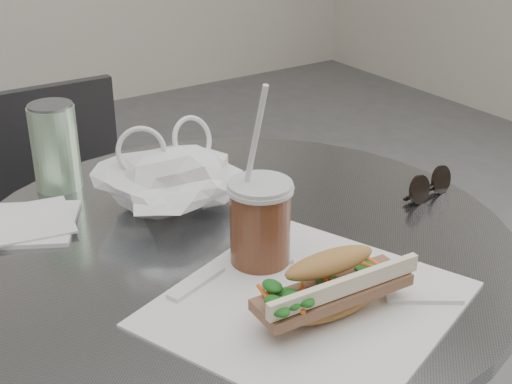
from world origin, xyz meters
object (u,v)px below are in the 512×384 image
iced_coffee (260,222)px  sunglasses (429,187)px  chair_far (84,286)px  drink_can (55,147)px  banh_mi (331,286)px

iced_coffee → sunglasses: 0.33m
chair_far → sunglasses: size_ratio=7.63×
sunglasses → chair_far: bearing=108.9°
iced_coffee → sunglasses: iced_coffee is taller
chair_far → iced_coffee: iced_coffee is taller
chair_far → drink_can: 0.57m
iced_coffee → drink_can: (-0.13, 0.37, 0.01)m
chair_far → iced_coffee: (0.01, -0.68, 0.45)m
banh_mi → sunglasses: size_ratio=2.34×
drink_can → chair_far: bearing=69.1°
banh_mi → sunglasses: bearing=29.1°
iced_coffee → sunglasses: size_ratio=2.41×
banh_mi → drink_can: drink_can is taller
chair_far → sunglasses: (0.34, -0.66, 0.41)m
banh_mi → chair_far: bearing=93.8°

